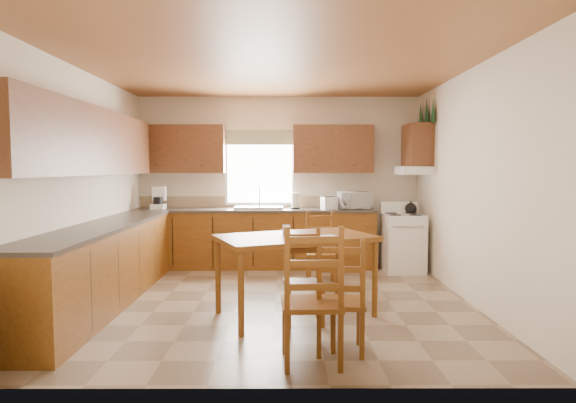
{
  "coord_description": "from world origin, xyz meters",
  "views": [
    {
      "loc": [
        0.13,
        -5.55,
        1.56
      ],
      "look_at": [
        0.15,
        0.3,
        1.15
      ],
      "focal_mm": 30.0,
      "sensor_mm": 36.0,
      "label": 1
    }
  ],
  "objects_px": {
    "chair_near_left": "(340,295)",
    "chair_far_left": "(321,249)",
    "dining_table": "(295,275)",
    "chair_far_right": "(304,277)",
    "stove": "(403,244)",
    "chair_near_right": "(311,295)",
    "microwave": "(354,200)"
  },
  "relations": [
    {
      "from": "chair_far_left",
      "to": "chair_far_right",
      "type": "xyz_separation_m",
      "value": [
        -0.29,
        -1.62,
        -0.01
      ]
    },
    {
      "from": "chair_far_left",
      "to": "stove",
      "type": "bearing_deg",
      "value": 29.58
    },
    {
      "from": "stove",
      "to": "chair_far_right",
      "type": "bearing_deg",
      "value": -124.52
    },
    {
      "from": "stove",
      "to": "chair_near_left",
      "type": "height_order",
      "value": "chair_near_left"
    },
    {
      "from": "microwave",
      "to": "chair_far_right",
      "type": "relative_size",
      "value": 0.49
    },
    {
      "from": "microwave",
      "to": "chair_near_left",
      "type": "distance_m",
      "value": 3.56
    },
    {
      "from": "chair_near_right",
      "to": "chair_far_right",
      "type": "relative_size",
      "value": 1.19
    },
    {
      "from": "dining_table",
      "to": "chair_far_right",
      "type": "height_order",
      "value": "chair_far_right"
    },
    {
      "from": "chair_far_right",
      "to": "chair_far_left",
      "type": "bearing_deg",
      "value": 75.01
    },
    {
      "from": "chair_far_left",
      "to": "chair_far_right",
      "type": "relative_size",
      "value": 1.03
    },
    {
      "from": "microwave",
      "to": "chair_far_right",
      "type": "bearing_deg",
      "value": -115.67
    },
    {
      "from": "chair_far_right",
      "to": "stove",
      "type": "bearing_deg",
      "value": 52.02
    },
    {
      "from": "stove",
      "to": "chair_near_right",
      "type": "bearing_deg",
      "value": -115.86
    },
    {
      "from": "chair_near_right",
      "to": "chair_near_left",
      "type": "bearing_deg",
      "value": -138.77
    },
    {
      "from": "chair_near_left",
      "to": "chair_far_left",
      "type": "relative_size",
      "value": 1.02
    },
    {
      "from": "chair_near_right",
      "to": "chair_far_left",
      "type": "xyz_separation_m",
      "value": [
        0.27,
        2.62,
        -0.08
      ]
    },
    {
      "from": "dining_table",
      "to": "chair_far_right",
      "type": "relative_size",
      "value": 1.7
    },
    {
      "from": "chair_far_right",
      "to": "dining_table",
      "type": "bearing_deg",
      "value": 101.63
    },
    {
      "from": "stove",
      "to": "dining_table",
      "type": "bearing_deg",
      "value": -129.06
    },
    {
      "from": "dining_table",
      "to": "chair_far_left",
      "type": "relative_size",
      "value": 1.66
    },
    {
      "from": "stove",
      "to": "microwave",
      "type": "bearing_deg",
      "value": 154.58
    },
    {
      "from": "chair_near_left",
      "to": "chair_far_right",
      "type": "height_order",
      "value": "chair_near_left"
    },
    {
      "from": "microwave",
      "to": "dining_table",
      "type": "height_order",
      "value": "microwave"
    },
    {
      "from": "dining_table",
      "to": "chair_near_left",
      "type": "bearing_deg",
      "value": -94.2
    },
    {
      "from": "chair_near_left",
      "to": "chair_far_right",
      "type": "relative_size",
      "value": 1.05
    },
    {
      "from": "microwave",
      "to": "chair_near_right",
      "type": "height_order",
      "value": "microwave"
    },
    {
      "from": "chair_near_right",
      "to": "chair_far_right",
      "type": "xyz_separation_m",
      "value": [
        -0.02,
        0.99,
        -0.09
      ]
    },
    {
      "from": "chair_near_left",
      "to": "chair_far_right",
      "type": "bearing_deg",
      "value": -65.62
    },
    {
      "from": "microwave",
      "to": "chair_far_right",
      "type": "xyz_separation_m",
      "value": [
        -0.88,
        -2.72,
        -0.59
      ]
    },
    {
      "from": "chair_near_left",
      "to": "microwave",
      "type": "bearing_deg",
      "value": -95.9
    },
    {
      "from": "dining_table",
      "to": "chair_near_right",
      "type": "height_order",
      "value": "chair_near_right"
    },
    {
      "from": "microwave",
      "to": "chair_near_right",
      "type": "xyz_separation_m",
      "value": [
        -0.86,
        -3.71,
        -0.5
      ]
    }
  ]
}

